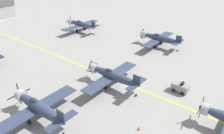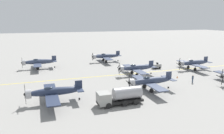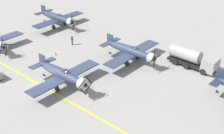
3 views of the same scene
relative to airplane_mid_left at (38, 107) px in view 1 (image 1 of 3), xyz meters
The scene contains 8 objects.
ground_plane 15.18m from the airplane_mid_left, 18.54° to the right, with size 400.00×400.00×0.00m, color gray.
taxiway_stripe 15.18m from the airplane_mid_left, 18.54° to the right, with size 0.30×160.00×0.01m, color yellow.
airplane_mid_left is the anchor object (origin of this frame).
airplane_mid_right 32.35m from the airplane_mid_left, ahead, with size 12.00×9.98×3.65m.
airplane_far_right 35.86m from the airplane_mid_left, 36.41° to the left, with size 12.00×9.98×3.65m.
airplane_mid_center 12.52m from the airplane_mid_left, 11.94° to the right, with size 12.00×9.98×3.65m.
tow_tractor 21.30m from the airplane_mid_left, 34.11° to the right, with size 1.57×2.60×1.79m.
traffic_cone 13.14m from the airplane_mid_left, 60.49° to the right, with size 0.36×0.36×0.55m, color orange.
Camera 1 is at (-26.01, -16.49, 19.78)m, focal length 35.00 mm.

